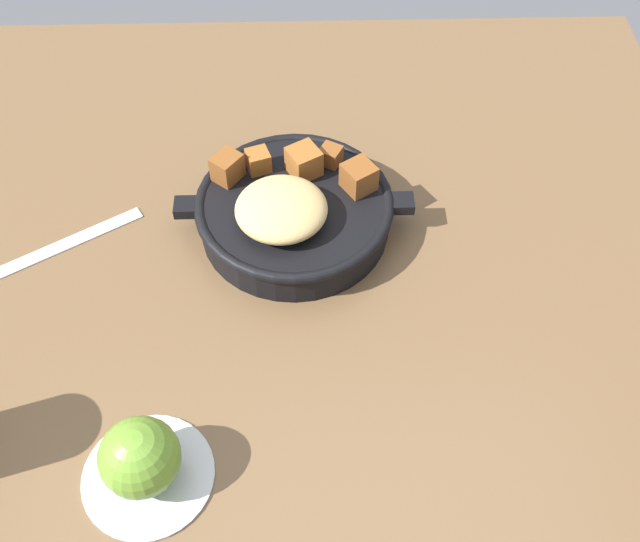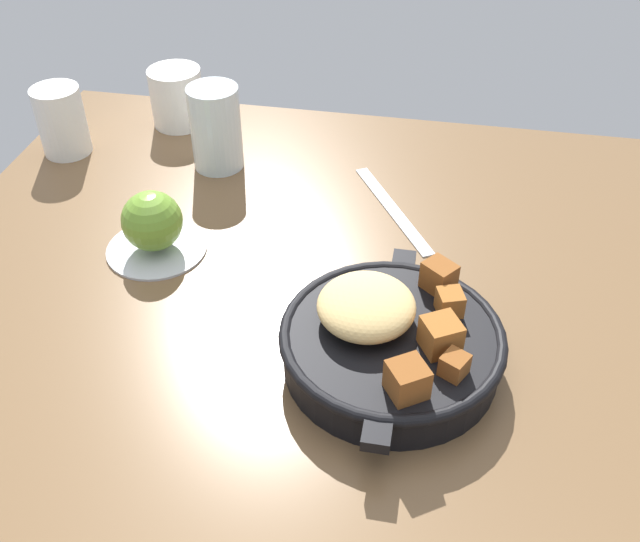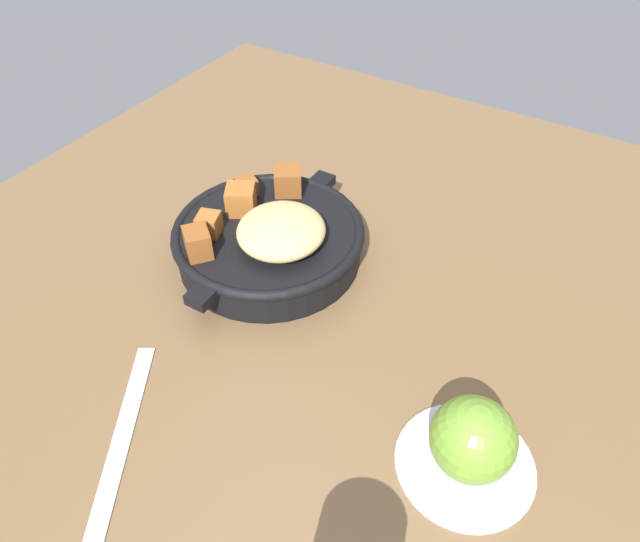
{
  "view_description": "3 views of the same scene",
  "coord_description": "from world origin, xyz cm",
  "px_view_note": "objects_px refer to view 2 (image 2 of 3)",
  "views": [
    {
      "loc": [
        -2.63,
        46.68,
        62.67
      ],
      "look_at": [
        -3.77,
        1.87,
        4.73
      ],
      "focal_mm": 42.19,
      "sensor_mm": 36.0,
      "label": 1
    },
    {
      "loc": [
        -49.59,
        -10.2,
        51.41
      ],
      "look_at": [
        2.29,
        -0.48,
        7.57
      ],
      "focal_mm": 40.51,
      "sensor_mm": 36.0,
      "label": 2
    },
    {
      "loc": [
        38.77,
        22.94,
        45.19
      ],
      "look_at": [
        1.07,
        0.1,
        3.62
      ],
      "focal_mm": 33.15,
      "sensor_mm": 36.0,
      "label": 3
    }
  ],
  "objects_px": {
    "cast_iron_skillet": "(390,341)",
    "butter_knife": "(393,209)",
    "ceramic_mug_white": "(177,97)",
    "white_creamer_pitcher": "(62,121)",
    "water_glass_tall": "(216,128)",
    "red_apple": "(152,221)"
  },
  "relations": [
    {
      "from": "cast_iron_skillet",
      "to": "butter_knife",
      "type": "distance_m",
      "value": 0.26
    },
    {
      "from": "ceramic_mug_white",
      "to": "white_creamer_pitcher",
      "type": "distance_m",
      "value": 0.16
    },
    {
      "from": "water_glass_tall",
      "to": "white_creamer_pitcher",
      "type": "xyz_separation_m",
      "value": [
        -0.0,
        0.22,
        -0.01
      ]
    },
    {
      "from": "cast_iron_skillet",
      "to": "butter_knife",
      "type": "bearing_deg",
      "value": 5.26
    },
    {
      "from": "white_creamer_pitcher",
      "to": "red_apple",
      "type": "bearing_deg",
      "value": -133.41
    },
    {
      "from": "cast_iron_skillet",
      "to": "red_apple",
      "type": "height_order",
      "value": "cast_iron_skillet"
    },
    {
      "from": "water_glass_tall",
      "to": "white_creamer_pitcher",
      "type": "distance_m",
      "value": 0.22
    },
    {
      "from": "butter_knife",
      "to": "ceramic_mug_white",
      "type": "distance_m",
      "value": 0.37
    },
    {
      "from": "red_apple",
      "to": "butter_knife",
      "type": "relative_size",
      "value": 0.35
    },
    {
      "from": "cast_iron_skillet",
      "to": "red_apple",
      "type": "relative_size",
      "value": 3.71
    },
    {
      "from": "cast_iron_skillet",
      "to": "butter_knife",
      "type": "relative_size",
      "value": 1.29
    },
    {
      "from": "ceramic_mug_white",
      "to": "water_glass_tall",
      "type": "bearing_deg",
      "value": -138.35
    },
    {
      "from": "white_creamer_pitcher",
      "to": "water_glass_tall",
      "type": "bearing_deg",
      "value": -88.95
    },
    {
      "from": "ceramic_mug_white",
      "to": "water_glass_tall",
      "type": "relative_size",
      "value": 0.74
    },
    {
      "from": "cast_iron_skillet",
      "to": "red_apple",
      "type": "distance_m",
      "value": 0.31
    },
    {
      "from": "water_glass_tall",
      "to": "white_creamer_pitcher",
      "type": "height_order",
      "value": "water_glass_tall"
    },
    {
      "from": "cast_iron_skillet",
      "to": "ceramic_mug_white",
      "type": "relative_size",
      "value": 3.07
    },
    {
      "from": "cast_iron_skillet",
      "to": "water_glass_tall",
      "type": "height_order",
      "value": "water_glass_tall"
    },
    {
      "from": "cast_iron_skillet",
      "to": "water_glass_tall",
      "type": "xyz_separation_m",
      "value": [
        0.32,
        0.27,
        0.03
      ]
    },
    {
      "from": "cast_iron_skillet",
      "to": "water_glass_tall",
      "type": "bearing_deg",
      "value": 39.62
    },
    {
      "from": "red_apple",
      "to": "butter_knife",
      "type": "height_order",
      "value": "red_apple"
    },
    {
      "from": "white_creamer_pitcher",
      "to": "cast_iron_skillet",
      "type": "bearing_deg",
      "value": -123.32
    }
  ]
}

